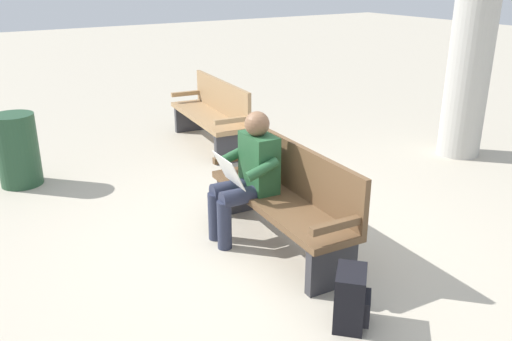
# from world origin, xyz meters

# --- Properties ---
(ground_plane) EXTENTS (40.00, 40.00, 0.00)m
(ground_plane) POSITION_xyz_m (0.00, 0.00, 0.00)
(ground_plane) COLOR #B7AD99
(bench_near) EXTENTS (1.83, 0.60, 0.90)m
(bench_near) POSITION_xyz_m (-0.00, -0.07, 0.46)
(bench_near) COLOR brown
(bench_near) RESTS_ON ground
(person_seated) EXTENTS (0.59, 0.59, 1.18)m
(person_seated) POSITION_xyz_m (0.29, 0.14, 0.63)
(person_seated) COLOR #23512D
(person_seated) RESTS_ON ground
(backpack) EXTENTS (0.36, 0.36, 0.42)m
(backpack) POSITION_xyz_m (-1.21, 0.23, 0.21)
(backpack) COLOR black
(backpack) RESTS_ON ground
(bench_far) EXTENTS (1.84, 0.67, 0.90)m
(bench_far) POSITION_xyz_m (2.92, -0.89, 0.46)
(bench_far) COLOR #9E7A51
(bench_far) RESTS_ON ground
(support_pillar) EXTENTS (0.54, 0.54, 3.12)m
(support_pillar) POSITION_xyz_m (0.81, -3.47, 1.56)
(support_pillar) COLOR #B2AFA8
(support_pillar) RESTS_ON ground
(trash_bin) EXTENTS (0.46, 0.46, 0.83)m
(trash_bin) POSITION_xyz_m (2.77, 1.68, 0.41)
(trash_bin) COLOR #23472D
(trash_bin) RESTS_ON ground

